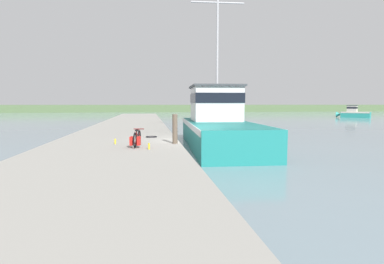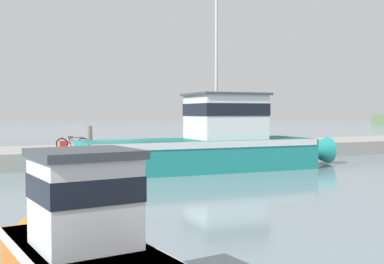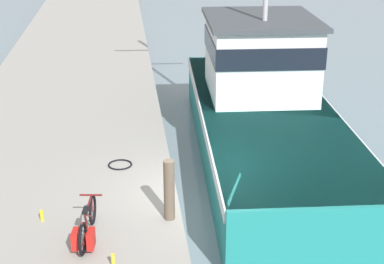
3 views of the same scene
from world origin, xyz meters
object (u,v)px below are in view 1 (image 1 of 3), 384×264
(fishing_boat_main, at_px, (218,124))
(water_bottle_on_curb, at_px, (149,146))
(bicycle_touring, at_px, (137,139))
(mooring_post, at_px, (175,129))
(boat_green_anchored, at_px, (354,113))
(water_bottle_by_bike, at_px, (115,141))

(fishing_boat_main, height_order, water_bottle_on_curb, fishing_boat_main)
(bicycle_touring, distance_m, mooring_post, 1.80)
(boat_green_anchored, relative_size, bicycle_touring, 3.02)
(fishing_boat_main, distance_m, water_bottle_on_curb, 7.99)
(fishing_boat_main, bearing_deg, water_bottle_on_curb, -119.35)
(bicycle_touring, bearing_deg, water_bottle_on_curb, -52.01)
(fishing_boat_main, height_order, bicycle_touring, fishing_boat_main)
(bicycle_touring, height_order, mooring_post, mooring_post)
(fishing_boat_main, xyz_separation_m, mooring_post, (-3.13, -5.21, 0.16))
(boat_green_anchored, distance_m, water_bottle_by_bike, 55.21)
(water_bottle_on_curb, bearing_deg, boat_green_anchored, 46.18)
(bicycle_touring, relative_size, water_bottle_on_curb, 7.02)
(bicycle_touring, height_order, water_bottle_on_curb, bicycle_touring)
(fishing_boat_main, height_order, water_bottle_by_bike, fishing_boat_main)
(water_bottle_by_bike, bearing_deg, bicycle_touring, -44.38)
(fishing_boat_main, relative_size, bicycle_touring, 8.01)
(boat_green_anchored, relative_size, water_bottle_on_curb, 21.19)
(boat_green_anchored, bearing_deg, water_bottle_by_bike, -178.79)
(boat_green_anchored, xyz_separation_m, water_bottle_by_bike, (-39.82, -38.25, 0.09))
(boat_green_anchored, xyz_separation_m, mooring_post, (-37.25, -38.46, 0.62))
(mooring_post, relative_size, water_bottle_by_bike, 5.60)
(fishing_boat_main, relative_size, boat_green_anchored, 2.65)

